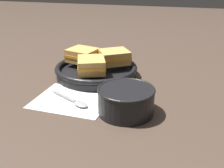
{
  "coord_description": "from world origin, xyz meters",
  "views": [
    {
      "loc": [
        0.22,
        -0.69,
        0.37
      ],
      "look_at": [
        0.04,
        0.05,
        0.04
      ],
      "focal_mm": 45.0,
      "sensor_mm": 36.0,
      "label": 1
    }
  ],
  "objects": [
    {
      "name": "sandwich_far_left",
      "position": [
        -0.05,
        0.12,
        0.07
      ],
      "size": [
        0.12,
        0.12,
        0.05
      ],
      "rotation": [
        0.0,
        0.0,
        6.64
      ],
      "color": "tan",
      "rests_on": "skillet"
    },
    {
      "name": "napkin",
      "position": [
        -0.07,
        -0.01,
        0.0
      ],
      "size": [
        0.22,
        0.2,
        0.0
      ],
      "color": "white",
      "rests_on": "ground_plane"
    },
    {
      "name": "soup_bowl",
      "position": [
        0.1,
        -0.05,
        0.04
      ],
      "size": [
        0.15,
        0.15,
        0.07
      ],
      "color": "black",
      "rests_on": "ground_plane"
    },
    {
      "name": "ground_plane",
      "position": [
        0.0,
        0.0,
        0.0
      ],
      "size": [
        4.0,
        4.0,
        0.0
      ],
      "primitive_type": "plane",
      "color": "#47382D"
    },
    {
      "name": "skillet",
      "position": [
        -0.06,
        0.19,
        0.02
      ],
      "size": [
        0.29,
        0.29,
        0.04
      ],
      "color": "black",
      "rests_on": "ground_plane"
    },
    {
      "name": "sandwich_near_left",
      "position": [
        -0.0,
        0.22,
        0.07
      ],
      "size": [
        0.13,
        0.13,
        0.05
      ],
      "rotation": [
        0.0,
        0.0,
        2.14
      ],
      "color": "tan",
      "rests_on": "skillet"
    },
    {
      "name": "sandwich_near_right",
      "position": [
        -0.12,
        0.21,
        0.07
      ],
      "size": [
        0.12,
        0.11,
        0.05
      ],
      "rotation": [
        0.0,
        0.0,
        4.43
      ],
      "color": "tan",
      "rests_on": "skillet"
    },
    {
      "name": "spoon",
      "position": [
        -0.05,
        -0.03,
        0.01
      ],
      "size": [
        0.14,
        0.09,
        0.01
      ],
      "rotation": [
        0.0,
        0.0,
        -0.52
      ],
      "color": "#9E9EA3",
      "rests_on": "napkin"
    }
  ]
}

